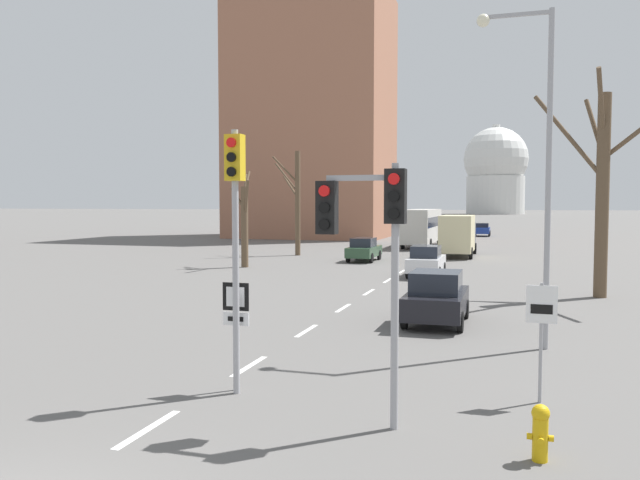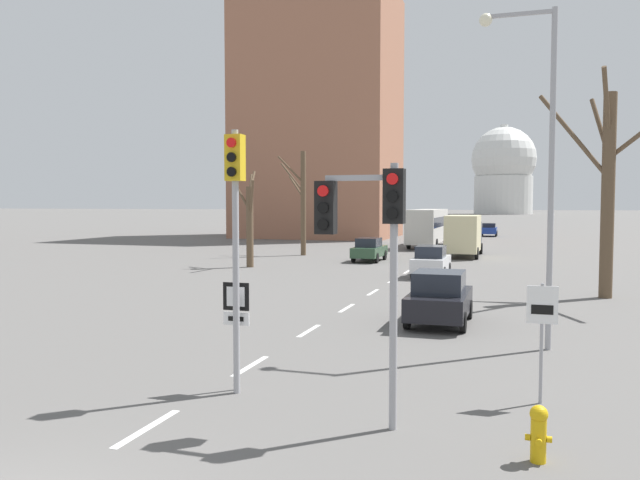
{
  "view_description": "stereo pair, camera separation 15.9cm",
  "coord_description": "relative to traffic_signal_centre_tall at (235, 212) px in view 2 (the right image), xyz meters",
  "views": [
    {
      "loc": [
        6.15,
        -5.59,
        4.03
      ],
      "look_at": [
        2.34,
        6.79,
        3.27
      ],
      "focal_mm": 35.0,
      "sensor_mm": 36.0,
      "label": 1
    },
    {
      "loc": [
        6.3,
        -5.54,
        4.03
      ],
      "look_at": [
        2.34,
        6.79,
        3.27
      ],
      "focal_mm": 35.0,
      "sensor_mm": 36.0,
      "label": 2
    }
  ],
  "objects": [
    {
      "name": "traffic_signal_near_right",
      "position": [
        3.13,
        -1.09,
        -0.28
      ],
      "size": [
        1.61,
        0.34,
        4.73
      ],
      "color": "#9E9EA3",
      "rests_on": "ground_plane"
    },
    {
      "name": "lane_stripe_3",
      "position": [
        -0.63,
        11.11,
        -3.85
      ],
      "size": [
        0.16,
        2.0,
        0.01
      ],
      "primitive_type": "cube",
      "color": "silver",
      "rests_on": "ground_plane"
    },
    {
      "name": "lane_stripe_0",
      "position": [
        -0.63,
        -2.39,
        -3.85
      ],
      "size": [
        0.16,
        2.0,
        0.01
      ],
      "primitive_type": "cube",
      "color": "silver",
      "rests_on": "ground_plane"
    },
    {
      "name": "bare_tree_left_near",
      "position": [
        -10.59,
        24.26,
        -0.91
      ],
      "size": [
        1.88,
        3.4,
        6.15
      ],
      "color": "brown",
      "rests_on": "ground_plane"
    },
    {
      "name": "route_sign_post",
      "position": [
        -0.09,
        0.2,
        -2.23
      ],
      "size": [
        0.6,
        0.08,
        2.39
      ],
      "color": "#9E9EA3",
      "rests_on": "ground_plane"
    },
    {
      "name": "capitol_dome",
      "position": [
        -0.63,
        236.34,
        12.69
      ],
      "size": [
        24.05,
        24.05,
        33.97
      ],
      "color": "silver",
      "rests_on": "ground_plane"
    },
    {
      "name": "speed_limit_sign",
      "position": [
        6.13,
        1.23,
        -2.2
      ],
      "size": [
        0.6,
        0.08,
        2.44
      ],
      "color": "#9E9EA3",
      "rests_on": "ground_plane"
    },
    {
      "name": "traffic_signal_centre_tall",
      "position": [
        0.0,
        0.0,
        0.0
      ],
      "size": [
        0.36,
        0.34,
        5.56
      ],
      "color": "#9E9EA3",
      "rests_on": "ground_plane"
    },
    {
      "name": "sedan_near_right",
      "position": [
        1.07,
        22.45,
        -2.98
      ],
      "size": [
        1.81,
        4.08,
        1.73
      ],
      "color": "silver",
      "rests_on": "ground_plane"
    },
    {
      "name": "lane_stripe_6",
      "position": [
        -0.63,
        24.61,
        -3.85
      ],
      "size": [
        0.16,
        2.0,
        0.01
      ],
      "primitive_type": "cube",
      "color": "silver",
      "rests_on": "ground_plane"
    },
    {
      "name": "lane_stripe_9",
      "position": [
        -0.63,
        38.11,
        -3.85
      ],
      "size": [
        0.16,
        2.0,
        0.01
      ],
      "primitive_type": "cube",
      "color": "silver",
      "rests_on": "ground_plane"
    },
    {
      "name": "lane_stripe_2",
      "position": [
        -0.63,
        6.61,
        -3.85
      ],
      "size": [
        0.16,
        2.0,
        0.01
      ],
      "primitive_type": "cube",
      "color": "silver",
      "rests_on": "ground_plane"
    },
    {
      "name": "lane_stripe_10",
      "position": [
        -0.63,
        42.61,
        -3.85
      ],
      "size": [
        0.16,
        2.0,
        0.01
      ],
      "primitive_type": "cube",
      "color": "silver",
      "rests_on": "ground_plane"
    },
    {
      "name": "city_bus",
      "position": [
        -2.5,
        46.29,
        -1.8
      ],
      "size": [
        2.66,
        10.8,
        3.48
      ],
      "color": "beige",
      "rests_on": "ground_plane"
    },
    {
      "name": "lane_stripe_1",
      "position": [
        -0.63,
        2.11,
        -3.85
      ],
      "size": [
        0.16,
        2.0,
        0.01
      ],
      "primitive_type": "cube",
      "color": "silver",
      "rests_on": "ground_plane"
    },
    {
      "name": "sedan_far_left",
      "position": [
        -4.31,
        30.47,
        -3.02
      ],
      "size": [
        1.81,
        4.21,
        1.64
      ],
      "color": "#2D4C33",
      "rests_on": "ground_plane"
    },
    {
      "name": "lane_stripe_13",
      "position": [
        -0.63,
        56.11,
        -3.85
      ],
      "size": [
        0.16,
        2.0,
        0.01
      ],
      "primitive_type": "cube",
      "color": "silver",
      "rests_on": "ground_plane"
    },
    {
      "name": "lane_stripe_7",
      "position": [
        -0.63,
        29.11,
        -3.85
      ],
      "size": [
        0.16,
        2.0,
        0.01
      ],
      "primitive_type": "cube",
      "color": "silver",
      "rests_on": "ground_plane"
    },
    {
      "name": "lane_stripe_5",
      "position": [
        -0.63,
        20.11,
        -3.85
      ],
      "size": [
        0.16,
        2.0,
        0.01
      ],
      "primitive_type": "cube",
      "color": "silver",
      "rests_on": "ground_plane"
    },
    {
      "name": "fire_hydrant",
      "position": [
        6.01,
        -1.8,
        -3.37
      ],
      "size": [
        0.4,
        0.34,
        0.9
      ],
      "color": "gold",
      "rests_on": "ground_plane"
    },
    {
      "name": "bare_tree_right_near",
      "position": [
        9.2,
        16.99,
        1.03
      ],
      "size": [
        6.03,
        3.82,
        9.53
      ],
      "color": "brown",
      "rests_on": "ground_plane"
    },
    {
      "name": "apartment_block_left",
      "position": [
        -17.55,
        60.07,
        10.67
      ],
      "size": [
        18.0,
        14.0,
        29.05
      ],
      "primitive_type": "cube",
      "color": "#9E664C",
      "rests_on": "ground_plane"
    },
    {
      "name": "lane_stripe_4",
      "position": [
        -0.63,
        15.61,
        -3.85
      ],
      "size": [
        0.16,
        2.0,
        0.01
      ],
      "primitive_type": "cube",
      "color": "silver",
      "rests_on": "ground_plane"
    },
    {
      "name": "lane_stripe_12",
      "position": [
        -0.63,
        51.61,
        -3.85
      ],
      "size": [
        0.16,
        2.0,
        0.01
      ],
      "primitive_type": "cube",
      "color": "silver",
      "rests_on": "ground_plane"
    },
    {
      "name": "lane_stripe_8",
      "position": [
        -0.63,
        33.61,
        -3.85
      ],
      "size": [
        0.16,
        2.0,
        0.01
      ],
      "primitive_type": "cube",
      "color": "silver",
      "rests_on": "ground_plane"
    },
    {
      "name": "sedan_near_left",
      "position": [
        3.17,
        9.0,
        -2.97
      ],
      "size": [
        1.94,
        3.97,
        1.78
      ],
      "color": "black",
      "rests_on": "ground_plane"
    },
    {
      "name": "street_lamp_right",
      "position": [
        6.14,
        6.22,
        1.74
      ],
      "size": [
        2.05,
        0.36,
        9.28
      ],
      "color": "#9E9EA3",
      "rests_on": "ground_plane"
    },
    {
      "name": "sedan_mid_centre",
      "position": [
        2.09,
        67.38,
        -3.01
      ],
      "size": [
        1.9,
        3.95,
        1.62
      ],
      "color": "navy",
      "rests_on": "ground_plane"
    },
    {
      "name": "delivery_truck",
      "position": [
        1.65,
        36.43,
        -2.15
      ],
      "size": [
        2.44,
        7.2,
        3.14
      ],
      "color": "#333842",
      "rests_on": "ground_plane"
    },
    {
      "name": "bare_tree_left_far",
      "position": [
        -10.47,
        33.83,
        0.42
      ],
      "size": [
        2.4,
        2.97,
        8.07
      ],
      "color": "brown",
      "rests_on": "ground_plane"
    },
    {
      "name": "lane_stripe_11",
      "position": [
        -0.63,
        47.11,
        -3.85
      ],
      "size": [
        0.16,
        2.0,
        0.01
      ],
      "primitive_type": "cube",
      "color": "silver",
      "rests_on": "ground_plane"
    }
  ]
}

